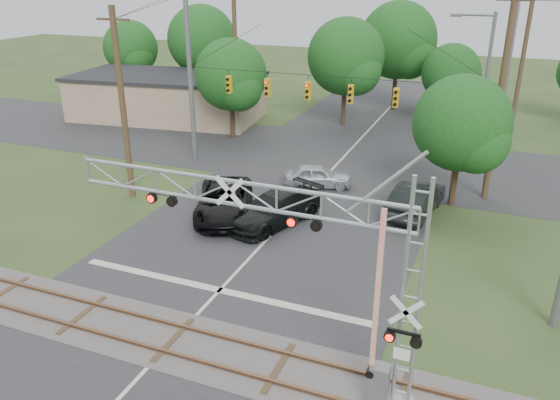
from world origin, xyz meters
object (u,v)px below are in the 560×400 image
at_px(crossing_gantry, 299,255).
at_px(commercial_building, 168,96).
at_px(traffic_signal_span, 344,88).
at_px(car_dark, 275,209).
at_px(sedan_silver, 318,176).
at_px(streetlight, 482,87).
at_px(pickup_black, 224,201).

xyz_separation_m(crossing_gantry, commercial_building, (-22.24, 27.62, -2.66)).
bearing_deg(traffic_signal_span, car_dark, -99.35).
distance_m(sedan_silver, streetlight, 11.45).
bearing_deg(sedan_silver, commercial_building, 38.38).
distance_m(traffic_signal_span, pickup_black, 10.04).
xyz_separation_m(traffic_signal_span, sedan_silver, (-0.85, -1.93, -4.99)).
xyz_separation_m(car_dark, sedan_silver, (0.42, 5.77, -0.13)).
bearing_deg(sedan_silver, streetlight, -72.59).
bearing_deg(traffic_signal_span, streetlight, 29.53).
xyz_separation_m(traffic_signal_span, car_dark, (-1.27, -7.70, -4.86)).
xyz_separation_m(pickup_black, sedan_silver, (3.27, 5.84, -0.15)).
height_order(car_dark, sedan_silver, car_dark).
height_order(pickup_black, streetlight, streetlight).
xyz_separation_m(sedan_silver, streetlight, (8.35, 6.18, 4.83)).
bearing_deg(streetlight, crossing_gantry, -99.14).
distance_m(commercial_building, streetlight, 26.61).
height_order(traffic_signal_span, commercial_building, traffic_signal_span).
xyz_separation_m(traffic_signal_span, streetlight, (7.50, 4.25, -0.16)).
xyz_separation_m(traffic_signal_span, commercial_building, (-18.39, 9.26, -3.78)).
height_order(traffic_signal_span, pickup_black, traffic_signal_span).
bearing_deg(crossing_gantry, traffic_signal_span, 101.86).
distance_m(crossing_gantry, pickup_black, 13.77).
height_order(pickup_black, car_dark, pickup_black).
relative_size(car_dark, streetlight, 0.57).
xyz_separation_m(car_dark, commercial_building, (-17.12, 16.96, 1.08)).
relative_size(car_dark, sedan_silver, 1.40).
distance_m(traffic_signal_span, car_dark, 9.19).
distance_m(car_dark, streetlight, 15.54).
bearing_deg(traffic_signal_span, crossing_gantry, -78.14).
distance_m(crossing_gantry, traffic_signal_span, 18.80).
bearing_deg(streetlight, commercial_building, 169.04).
distance_m(crossing_gantry, commercial_building, 35.56).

